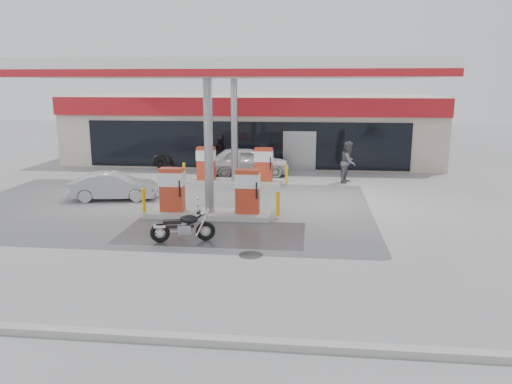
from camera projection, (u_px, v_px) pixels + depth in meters
ground at (198, 232)px, 16.43m from camera, size 90.00×90.00×0.00m
wet_patch at (213, 233)px, 16.37m from camera, size 6.00×3.00×0.00m
drain_cover at (251, 255)px, 14.27m from camera, size 0.70×0.70×0.01m
kerb at (117, 335)px, 9.62m from camera, size 28.00×0.25×0.15m
store_building at (254, 128)px, 31.45m from camera, size 22.00×8.22×4.00m
canopy at (222, 71)px, 20.14m from camera, size 16.00×10.02×5.51m
pump_island_near at (210, 198)px, 18.22m from camera, size 5.14×1.30×1.78m
pump_island_far at (235, 169)px, 24.04m from camera, size 5.14×1.30×1.78m
parked_motorcycle at (184, 227)px, 15.40m from camera, size 1.98×0.82×1.03m
sedan_white at (247, 162)px, 26.13m from camera, size 4.69×2.59×1.51m
attendant at (348, 162)px, 24.35m from camera, size 1.07×1.19×2.03m
hatchback_silver at (114, 186)px, 20.87m from camera, size 3.68×1.84×1.16m
parked_car_left at (147, 153)px, 29.57m from camera, size 5.02×3.06×1.36m
biker_walking at (220, 153)px, 27.82m from camera, size 1.13×1.08×1.88m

